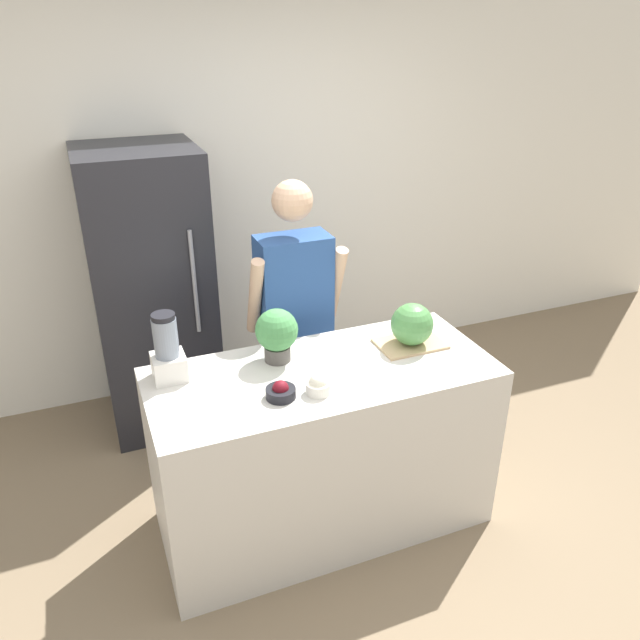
# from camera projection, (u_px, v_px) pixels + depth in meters

# --- Properties ---
(ground_plane) EXTENTS (14.00, 14.00, 0.00)m
(ground_plane) POSITION_uv_depth(u_px,v_px,m) (350.00, 566.00, 3.05)
(ground_plane) COLOR #7F6B51
(wall_back) EXTENTS (8.00, 0.06, 2.60)m
(wall_back) POSITION_uv_depth(u_px,v_px,m) (228.00, 201.00, 4.18)
(wall_back) COLOR white
(wall_back) RESTS_ON ground_plane
(counter_island) EXTENTS (1.65, 0.72, 0.92)m
(counter_island) POSITION_uv_depth(u_px,v_px,m) (323.00, 449.00, 3.14)
(counter_island) COLOR beige
(counter_island) RESTS_ON ground_plane
(refrigerator) EXTENTS (0.68, 0.70, 1.77)m
(refrigerator) POSITION_uv_depth(u_px,v_px,m) (152.00, 293.00, 3.83)
(refrigerator) COLOR #232328
(refrigerator) RESTS_ON ground_plane
(person) EXTENTS (0.54, 0.27, 1.67)m
(person) POSITION_uv_depth(u_px,v_px,m) (295.00, 322.00, 3.52)
(person) COLOR #4C608C
(person) RESTS_ON ground_plane
(cutting_board) EXTENTS (0.34, 0.23, 0.01)m
(cutting_board) POSITION_uv_depth(u_px,v_px,m) (410.00, 344.00, 3.17)
(cutting_board) COLOR tan
(cutting_board) RESTS_ON counter_island
(watermelon) EXTENTS (0.21, 0.21, 0.21)m
(watermelon) POSITION_uv_depth(u_px,v_px,m) (412.00, 324.00, 3.11)
(watermelon) COLOR #4C8C47
(watermelon) RESTS_ON cutting_board
(bowl_cherries) EXTENTS (0.13, 0.13, 0.08)m
(bowl_cherries) POSITION_uv_depth(u_px,v_px,m) (281.00, 392.00, 2.72)
(bowl_cherries) COLOR black
(bowl_cherries) RESTS_ON counter_island
(bowl_cream) EXTENTS (0.11, 0.11, 0.10)m
(bowl_cream) POSITION_uv_depth(u_px,v_px,m) (318.00, 385.00, 2.75)
(bowl_cream) COLOR white
(bowl_cream) RESTS_ON counter_island
(blender) EXTENTS (0.15, 0.15, 0.33)m
(blender) POSITION_uv_depth(u_px,v_px,m) (167.00, 352.00, 2.82)
(blender) COLOR silver
(blender) RESTS_ON counter_island
(potted_plant) EXTENTS (0.21, 0.21, 0.27)m
(potted_plant) POSITION_uv_depth(u_px,v_px,m) (277.00, 333.00, 2.97)
(potted_plant) COLOR #514C47
(potted_plant) RESTS_ON counter_island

